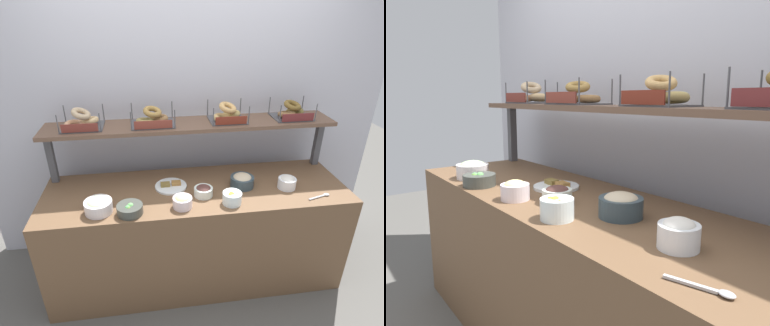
% 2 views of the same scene
% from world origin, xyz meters
% --- Properties ---
extents(ground_plane, '(8.00, 8.00, 0.00)m').
position_xyz_m(ground_plane, '(0.00, 0.00, 0.00)').
color(ground_plane, '#595651').
extents(back_wall, '(3.48, 0.06, 2.40)m').
position_xyz_m(back_wall, '(0.00, 0.55, 1.20)').
color(back_wall, silver).
rests_on(back_wall, ground_plane).
extents(deli_counter, '(2.28, 0.70, 0.85)m').
position_xyz_m(deli_counter, '(0.00, 0.00, 0.42)').
color(deli_counter, brown).
rests_on(deli_counter, ground_plane).
extents(shelf_riser_left, '(0.05, 0.05, 0.40)m').
position_xyz_m(shelf_riser_left, '(-1.08, 0.27, 1.05)').
color(shelf_riser_left, '#4C4C51').
rests_on(shelf_riser_left, deli_counter).
extents(shelf_riser_right, '(0.05, 0.05, 0.40)m').
position_xyz_m(shelf_riser_right, '(1.08, 0.27, 1.05)').
color(shelf_riser_right, '#4C4C51').
rests_on(shelf_riser_right, deli_counter).
extents(upper_shelf, '(2.24, 0.32, 0.03)m').
position_xyz_m(upper_shelf, '(0.00, 0.27, 1.26)').
color(upper_shelf, brown).
rests_on(upper_shelf, shelf_riser_left).
extents(bowl_veggie_mix, '(0.17, 0.17, 0.08)m').
position_xyz_m(bowl_veggie_mix, '(-0.49, -0.25, 0.88)').
color(bowl_veggie_mix, '#44463F').
rests_on(bowl_veggie_mix, deli_counter).
extents(bowl_scallion_spread, '(0.19, 0.19, 0.11)m').
position_xyz_m(bowl_scallion_spread, '(-0.69, -0.20, 0.90)').
color(bowl_scallion_spread, white).
rests_on(bowl_scallion_spread, deli_counter).
extents(bowl_tuna_salad, '(0.18, 0.18, 0.10)m').
position_xyz_m(bowl_tuna_salad, '(0.35, -0.01, 0.90)').
color(bowl_tuna_salad, '#33434C').
rests_on(bowl_tuna_salad, deli_counter).
extents(bowl_cream_cheese, '(0.13, 0.13, 0.10)m').
position_xyz_m(bowl_cream_cheese, '(0.68, -0.08, 0.90)').
color(bowl_cream_cheese, white).
rests_on(bowl_cream_cheese, deli_counter).
extents(bowl_egg_salad, '(0.13, 0.13, 0.09)m').
position_xyz_m(bowl_egg_salad, '(-0.13, -0.22, 0.90)').
color(bowl_egg_salad, white).
rests_on(bowl_egg_salad, deli_counter).
extents(bowl_chocolate_spread, '(0.14, 0.14, 0.08)m').
position_xyz_m(bowl_chocolate_spread, '(0.03, -0.10, 0.89)').
color(bowl_chocolate_spread, white).
rests_on(bowl_chocolate_spread, deli_counter).
extents(bowl_fruit_salad, '(0.13, 0.13, 0.09)m').
position_xyz_m(bowl_fruit_salad, '(0.21, -0.23, 0.90)').
color(bowl_fruit_salad, white).
rests_on(bowl_fruit_salad, deli_counter).
extents(serving_plate_white, '(0.24, 0.24, 0.04)m').
position_xyz_m(serving_plate_white, '(-0.19, 0.05, 0.86)').
color(serving_plate_white, white).
rests_on(serving_plate_white, deli_counter).
extents(serving_spoon_near_plate, '(0.18, 0.06, 0.01)m').
position_xyz_m(serving_spoon_near_plate, '(0.88, -0.24, 0.86)').
color(serving_spoon_near_plate, '#B7B7BC').
rests_on(serving_spoon_near_plate, deli_counter).
extents(bagel_basket_plain, '(0.30, 0.27, 0.15)m').
position_xyz_m(bagel_basket_plain, '(-0.81, 0.28, 1.33)').
color(bagel_basket_plain, '#4C4C51').
rests_on(bagel_basket_plain, upper_shelf).
extents(bagel_basket_everything, '(0.32, 0.26, 0.14)m').
position_xyz_m(bagel_basket_everything, '(-0.30, 0.27, 1.33)').
color(bagel_basket_everything, '#4C4C51').
rests_on(bagel_basket_everything, upper_shelf).
extents(bagel_basket_sesame, '(0.29, 0.26, 0.15)m').
position_xyz_m(bagel_basket_sesame, '(0.28, 0.28, 1.33)').
color(bagel_basket_sesame, '#4C4C51').
rests_on(bagel_basket_sesame, upper_shelf).
extents(bagel_basket_cinnamon_raisin, '(0.30, 0.24, 0.14)m').
position_xyz_m(bagel_basket_cinnamon_raisin, '(0.81, 0.28, 1.33)').
color(bagel_basket_cinnamon_raisin, '#4C4C51').
rests_on(bagel_basket_cinnamon_raisin, upper_shelf).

